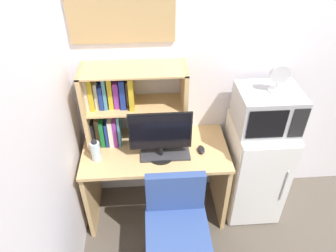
{
  "coord_description": "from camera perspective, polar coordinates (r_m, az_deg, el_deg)",
  "views": [
    {
      "loc": [
        -1.0,
        -2.21,
        2.44
      ],
      "look_at": [
        -0.86,
        -0.32,
        1.0
      ],
      "focal_mm": 33.72,
      "sensor_mm": 36.0,
      "label": 1
    }
  ],
  "objects": [
    {
      "name": "monitor",
      "position": [
        2.35,
        -1.38,
        -1.56
      ],
      "size": [
        0.47,
        0.21,
        0.41
      ],
      "color": "black",
      "rests_on": "desk"
    },
    {
      "name": "hutch_bookshelf",
      "position": [
        2.48,
        -8.65,
        4.05
      ],
      "size": [
        0.78,
        0.3,
        0.65
      ],
      "color": "tan",
      "rests_on": "desk"
    },
    {
      "name": "desk_fan",
      "position": [
        2.39,
        19.45,
        8.26
      ],
      "size": [
        0.14,
        0.11,
        0.22
      ],
      "color": "silver",
      "rests_on": "microwave"
    },
    {
      "name": "desk_chair",
      "position": [
        2.49,
        1.55,
        -18.97
      ],
      "size": [
        0.52,
        0.52,
        0.84
      ],
      "color": "black",
      "rests_on": "ground_plane"
    },
    {
      "name": "computer_mouse",
      "position": [
        2.53,
        6.01,
        -4.26
      ],
      "size": [
        0.06,
        0.1,
        0.03
      ],
      "primitive_type": "ellipsoid",
      "color": "black",
      "rests_on": "desk"
    },
    {
      "name": "keyboard",
      "position": [
        2.49,
        -0.5,
        -5.1
      ],
      "size": [
        0.39,
        0.16,
        0.02
      ],
      "primitive_type": "cube",
      "color": "#333338",
      "rests_on": "desk"
    },
    {
      "name": "water_bottle",
      "position": [
        2.47,
        -12.95,
        -4.4
      ],
      "size": [
        0.07,
        0.07,
        0.18
      ],
      "color": "silver",
      "rests_on": "desk"
    },
    {
      "name": "microwave",
      "position": [
        2.52,
        17.49,
        2.96
      ],
      "size": [
        0.47,
        0.4,
        0.31
      ],
      "color": "#ADADB2",
      "rests_on": "mini_fridge"
    },
    {
      "name": "mini_fridge",
      "position": [
        2.9,
        15.25,
        -7.29
      ],
      "size": [
        0.46,
        0.54,
        0.94
      ],
      "color": "white",
      "rests_on": "ground_plane"
    },
    {
      "name": "desk",
      "position": [
        2.71,
        -2.17,
        -7.91
      ],
      "size": [
        1.17,
        0.59,
        0.75
      ],
      "color": "tan",
      "rests_on": "ground_plane"
    },
    {
      "name": "wall_corkboard",
      "position": [
        2.31,
        -8.45,
        19.38
      ],
      "size": [
        0.74,
        0.02,
        0.41
      ],
      "primitive_type": "cube",
      "color": "tan"
    },
    {
      "name": "wall_back",
      "position": [
        2.87,
        26.0,
        9.97
      ],
      "size": [
        6.4,
        0.04,
        2.6
      ],
      "primitive_type": "cube",
      "color": "silver",
      "rests_on": "ground_plane"
    }
  ]
}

